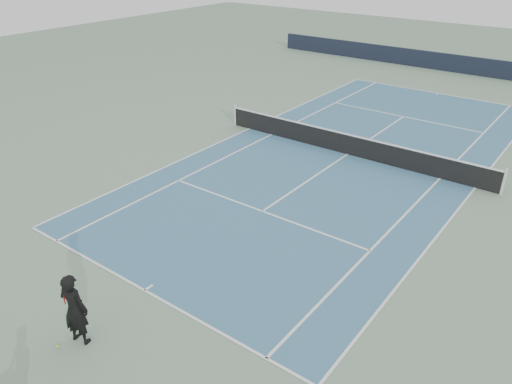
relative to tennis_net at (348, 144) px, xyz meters
The scene contains 6 objects.
ground 0.50m from the tennis_net, ahead, with size 80.00×80.00×0.00m, color slate.
court_surface 0.50m from the tennis_net, ahead, with size 10.97×23.77×0.01m, color #396987.
tennis_net is the anchor object (origin of this frame).
windscreen_far 17.89m from the tennis_net, 90.00° to the left, with size 30.00×0.25×1.20m, color black.
tennis_player 14.08m from the tennis_net, 89.23° to the right, with size 0.86×0.68×1.92m.
tennis_ball 14.56m from the tennis_net, 90.17° to the right, with size 0.07×0.07×0.07m, color #C8E32E.
Camera 1 is at (8.97, -18.77, 8.69)m, focal length 35.00 mm.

